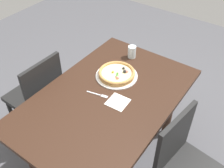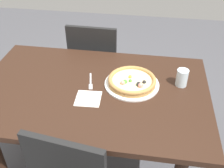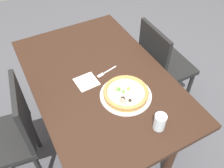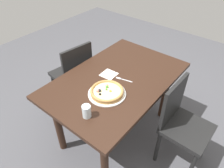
{
  "view_description": "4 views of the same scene",
  "coord_description": "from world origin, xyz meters",
  "px_view_note": "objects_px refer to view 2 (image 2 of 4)",
  "views": [
    {
      "loc": [
        1.08,
        0.81,
        2.05
      ],
      "look_at": [
        -0.11,
        -0.04,
        0.77
      ],
      "focal_mm": 41.89,
      "sensor_mm": 36.0,
      "label": 1
    },
    {
      "loc": [
        -0.31,
        1.23,
        1.72
      ],
      "look_at": [
        -0.11,
        -0.04,
        0.77
      ],
      "focal_mm": 43.4,
      "sensor_mm": 36.0,
      "label": 2
    },
    {
      "loc": [
        -1.07,
        0.47,
        1.91
      ],
      "look_at": [
        -0.11,
        -0.04,
        0.77
      ],
      "focal_mm": 38.76,
      "sensor_mm": 36.0,
      "label": 3
    },
    {
      "loc": [
        -1.25,
        -0.95,
        1.94
      ],
      "look_at": [
        -0.11,
        -0.04,
        0.77
      ],
      "focal_mm": 33.47,
      "sensor_mm": 36.0,
      "label": 4
    }
  ],
  "objects_px": {
    "fork": "(91,82)",
    "dining_table": "(93,103)",
    "chair_near": "(96,65)",
    "plate": "(132,84)",
    "drinking_glass": "(182,78)",
    "napkin": "(87,98)",
    "pizza": "(132,81)"
  },
  "relations": [
    {
      "from": "chair_near",
      "to": "fork",
      "type": "height_order",
      "value": "chair_near"
    },
    {
      "from": "fork",
      "to": "drinking_glass",
      "type": "relative_size",
      "value": 1.57
    },
    {
      "from": "fork",
      "to": "napkin",
      "type": "xyz_separation_m",
      "value": [
        -0.01,
        0.15,
        -0.0
      ]
    },
    {
      "from": "chair_near",
      "to": "dining_table",
      "type": "bearing_deg",
      "value": -78.72
    },
    {
      "from": "dining_table",
      "to": "chair_near",
      "type": "height_order",
      "value": "chair_near"
    },
    {
      "from": "pizza",
      "to": "drinking_glass",
      "type": "distance_m",
      "value": 0.29
    },
    {
      "from": "fork",
      "to": "pizza",
      "type": "bearing_deg",
      "value": 81.01
    },
    {
      "from": "chair_near",
      "to": "plate",
      "type": "height_order",
      "value": "chair_near"
    },
    {
      "from": "fork",
      "to": "dining_table",
      "type": "bearing_deg",
      "value": 6.33
    },
    {
      "from": "chair_near",
      "to": "drinking_glass",
      "type": "height_order",
      "value": "chair_near"
    },
    {
      "from": "chair_near",
      "to": "napkin",
      "type": "xyz_separation_m",
      "value": [
        -0.11,
        0.75,
        0.26
      ]
    },
    {
      "from": "plate",
      "to": "fork",
      "type": "xyz_separation_m",
      "value": [
        0.25,
        0.02,
        -0.0
      ]
    },
    {
      "from": "chair_near",
      "to": "pizza",
      "type": "relative_size",
      "value": 3.12
    },
    {
      "from": "drinking_glass",
      "to": "napkin",
      "type": "relative_size",
      "value": 0.75
    },
    {
      "from": "pizza",
      "to": "fork",
      "type": "relative_size",
      "value": 1.74
    },
    {
      "from": "fork",
      "to": "drinking_glass",
      "type": "bearing_deg",
      "value": 83.83
    },
    {
      "from": "dining_table",
      "to": "pizza",
      "type": "xyz_separation_m",
      "value": [
        -0.23,
        -0.07,
        0.14
      ]
    },
    {
      "from": "pizza",
      "to": "napkin",
      "type": "xyz_separation_m",
      "value": [
        0.23,
        0.17,
        -0.03
      ]
    },
    {
      "from": "chair_near",
      "to": "fork",
      "type": "bearing_deg",
      "value": -79.6
    },
    {
      "from": "dining_table",
      "to": "fork",
      "type": "height_order",
      "value": "fork"
    },
    {
      "from": "drinking_glass",
      "to": "napkin",
      "type": "distance_m",
      "value": 0.57
    },
    {
      "from": "pizza",
      "to": "napkin",
      "type": "relative_size",
      "value": 2.04
    },
    {
      "from": "pizza",
      "to": "fork",
      "type": "distance_m",
      "value": 0.25
    },
    {
      "from": "dining_table",
      "to": "drinking_glass",
      "type": "bearing_deg",
      "value": -167.15
    },
    {
      "from": "drinking_glass",
      "to": "dining_table",
      "type": "bearing_deg",
      "value": 12.85
    },
    {
      "from": "dining_table",
      "to": "pizza",
      "type": "distance_m",
      "value": 0.28
    },
    {
      "from": "chair_near",
      "to": "fork",
      "type": "distance_m",
      "value": 0.66
    },
    {
      "from": "dining_table",
      "to": "plate",
      "type": "xyz_separation_m",
      "value": [
        -0.23,
        -0.07,
        0.12
      ]
    },
    {
      "from": "napkin",
      "to": "chair_near",
      "type": "bearing_deg",
      "value": -81.53
    },
    {
      "from": "plate",
      "to": "drinking_glass",
      "type": "xyz_separation_m",
      "value": [
        -0.29,
        -0.04,
        0.05
      ]
    },
    {
      "from": "pizza",
      "to": "fork",
      "type": "bearing_deg",
      "value": 3.68
    },
    {
      "from": "plate",
      "to": "dining_table",
      "type": "bearing_deg",
      "value": 17.93
    }
  ]
}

